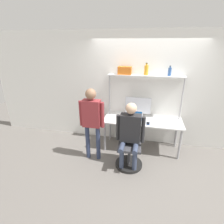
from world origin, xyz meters
TOP-DOWN VIEW (x-y plane):
  - ground_plane at (0.00, 0.00)m, footprint 12.00×12.00m
  - wall_back at (0.00, 0.75)m, footprint 8.00×0.06m
  - desk at (0.00, 0.37)m, footprint 1.79×0.70m
  - shelf_unit at (0.00, 0.58)m, footprint 1.70×0.25m
  - monitor at (-0.13, 0.54)m, footprint 0.61×0.23m
  - laptop at (-0.15, 0.25)m, footprint 0.29×0.24m
  - cell_phone at (0.13, 0.17)m, footprint 0.07×0.15m
  - office_chair at (-0.21, -0.33)m, footprint 0.56×0.56m
  - person_seated at (-0.21, -0.38)m, footprint 0.56×0.47m
  - person_standing at (-1.01, -0.27)m, footprint 0.53×0.22m
  - bottle_amber at (0.00, 0.58)m, footprint 0.09×0.09m
  - bottle_blue at (0.50, 0.58)m, footprint 0.07×0.07m
  - storage_box at (-0.48, 0.58)m, footprint 0.30×0.17m

SIDE VIEW (x-z plane):
  - ground_plane at x=0.00m, z-range 0.00..0.00m
  - office_chair at x=-0.21m, z-range -0.18..0.77m
  - desk at x=0.00m, z-range 0.30..1.05m
  - cell_phone at x=0.13m, z-range 0.75..0.76m
  - laptop at x=-0.15m, z-range 0.70..0.93m
  - person_seated at x=-0.21m, z-range 0.13..1.51m
  - monitor at x=-0.13m, z-range 0.77..1.24m
  - person_standing at x=-1.01m, z-range 0.21..1.80m
  - wall_back at x=0.00m, z-range 0.00..2.70m
  - shelf_unit at x=0.00m, z-range 0.60..2.35m
  - storage_box at x=-0.48m, z-range 1.74..1.91m
  - bottle_blue at x=0.50m, z-range 1.73..1.94m
  - bottle_amber at x=0.00m, z-range 1.72..1.98m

